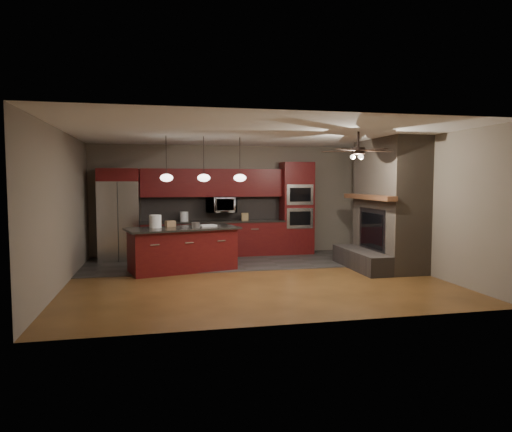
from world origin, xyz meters
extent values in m
plane|color=brown|center=(0.00, 0.00, 0.00)|extent=(7.00, 7.00, 0.00)
cube|color=white|center=(0.00, 0.00, 2.80)|extent=(7.00, 6.00, 0.02)
cube|color=slate|center=(0.00, 3.00, 1.40)|extent=(7.00, 0.02, 2.80)
cube|color=slate|center=(3.50, 0.00, 1.40)|extent=(0.02, 6.00, 2.80)
cube|color=slate|center=(-3.50, 0.00, 1.40)|extent=(0.02, 6.00, 2.80)
cube|color=#373331|center=(0.00, 1.80, 0.01)|extent=(7.00, 2.40, 0.01)
cube|color=brown|center=(3.10, 0.40, 1.40)|extent=(0.80, 2.00, 2.80)
cube|color=#403934|center=(2.45, 0.40, 0.20)|extent=(0.50, 2.00, 0.40)
cube|color=#2D2D30|center=(2.72, 0.40, 0.83)|extent=(0.05, 1.20, 0.95)
cube|color=black|center=(2.70, 0.40, 0.83)|extent=(0.02, 1.00, 0.75)
cube|color=brown|center=(2.60, 0.40, 1.55)|extent=(0.22, 2.10, 0.10)
cube|color=#5B1310|center=(-0.48, 2.70, 0.43)|extent=(3.55, 0.60, 0.86)
cube|color=black|center=(-0.48, 2.70, 0.88)|extent=(3.59, 0.64, 0.04)
cube|color=black|center=(-0.48, 2.98, 1.20)|extent=(3.55, 0.03, 0.60)
cube|color=#5B1310|center=(-0.48, 2.83, 1.85)|extent=(3.55, 0.35, 0.70)
cube|color=#5B1310|center=(1.70, 2.70, 1.19)|extent=(0.80, 0.60, 2.38)
cube|color=silver|center=(1.70, 2.40, 0.95)|extent=(0.70, 0.03, 0.52)
cube|color=black|center=(1.70, 2.38, 0.95)|extent=(0.55, 0.02, 0.35)
cube|color=silver|center=(1.70, 2.40, 1.55)|extent=(0.70, 0.03, 0.52)
cube|color=black|center=(1.70, 2.38, 1.55)|extent=(0.55, 0.02, 0.35)
imported|color=silver|center=(-0.27, 2.75, 1.30)|extent=(0.73, 0.41, 0.50)
cube|color=silver|center=(-2.74, 2.62, 0.94)|extent=(0.94, 0.72, 1.89)
cube|color=#2D2D30|center=(-2.74, 2.26, 0.94)|extent=(0.02, 0.02, 1.87)
cube|color=silver|center=(-2.84, 2.25, 1.00)|extent=(0.03, 0.03, 0.94)
cube|color=silver|center=(-2.64, 2.25, 1.00)|extent=(0.03, 0.03, 0.94)
cube|color=#5B1310|center=(-2.74, 2.62, 2.04)|extent=(0.94, 0.72, 0.30)
cube|color=#5B1310|center=(-1.33, 0.99, 0.44)|extent=(2.30, 1.39, 0.88)
cube|color=black|center=(-1.33, 0.99, 0.90)|extent=(2.49, 1.58, 0.04)
cylinder|color=white|center=(-1.89, 1.02, 1.05)|extent=(0.26, 0.26, 0.27)
cylinder|color=#A2A2A7|center=(-1.06, 0.86, 0.98)|extent=(0.19, 0.19, 0.12)
cube|color=silver|center=(-0.79, 1.09, 0.94)|extent=(0.40, 0.33, 0.03)
cube|color=#936E4B|center=(-1.58, 1.18, 0.98)|extent=(0.24, 0.20, 0.13)
cylinder|color=white|center=(-1.20, 2.70, 1.02)|extent=(0.26, 0.26, 0.24)
cube|color=#A38354|center=(0.32, 2.65, 0.99)|extent=(0.18, 0.14, 0.19)
cylinder|color=black|center=(-1.65, 0.70, 2.41)|extent=(0.01, 0.01, 0.78)
ellipsoid|color=white|center=(-1.65, 0.70, 1.96)|extent=(0.26, 0.26, 0.16)
cylinder|color=black|center=(-0.90, 0.70, 2.41)|extent=(0.01, 0.01, 0.78)
ellipsoid|color=white|center=(-0.90, 0.70, 1.96)|extent=(0.26, 0.26, 0.16)
cylinder|color=black|center=(-0.15, 0.70, 2.41)|extent=(0.01, 0.01, 0.78)
ellipsoid|color=white|center=(-0.15, 0.70, 1.96)|extent=(0.26, 0.26, 0.16)
cylinder|color=black|center=(1.80, -0.80, 2.65)|extent=(0.04, 0.04, 0.30)
cylinder|color=black|center=(1.80, -0.80, 2.45)|extent=(0.24, 0.24, 0.12)
cube|color=black|center=(2.18, -0.80, 2.45)|extent=(0.60, 0.12, 0.01)
cube|color=black|center=(1.92, -0.44, 2.45)|extent=(0.30, 0.61, 0.01)
cube|color=black|center=(1.49, -0.58, 2.45)|extent=(0.56, 0.45, 0.01)
cube|color=black|center=(1.49, -1.02, 2.45)|extent=(0.56, 0.45, 0.01)
cube|color=black|center=(1.92, -1.16, 2.45)|extent=(0.30, 0.61, 0.01)
camera|label=1|loc=(-1.81, -8.68, 1.89)|focal=32.00mm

